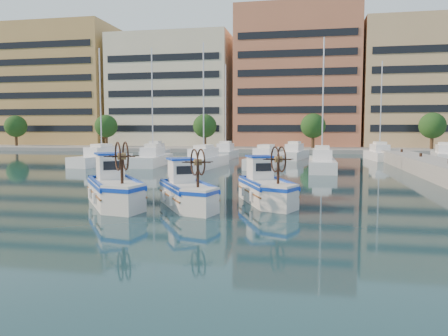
# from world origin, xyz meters

# --- Properties ---
(ground) EXTENTS (300.00, 300.00, 0.00)m
(ground) POSITION_xyz_m (0.00, 0.00, 0.00)
(ground) COLOR #1B4046
(ground) RESTS_ON ground
(waterfront) EXTENTS (180.00, 40.00, 25.60)m
(waterfront) POSITION_xyz_m (9.23, 65.04, 11.10)
(waterfront) COLOR gray
(waterfront) RESTS_ON ground
(yacht_marina) EXTENTS (38.87, 23.36, 11.50)m
(yacht_marina) POSITION_xyz_m (-2.04, 27.50, 0.53)
(yacht_marina) COLOR white
(yacht_marina) RESTS_ON ground
(fishing_boat_a) EXTENTS (4.26, 4.95, 3.04)m
(fishing_boat_a) POSITION_xyz_m (-5.68, 0.37, 0.84)
(fishing_boat_a) COLOR silver
(fishing_boat_a) RESTS_ON ground
(fishing_boat_b) EXTENTS (3.66, 4.53, 2.75)m
(fishing_boat_b) POSITION_xyz_m (-2.19, 0.57, 0.76)
(fishing_boat_b) COLOR silver
(fishing_boat_b) RESTS_ON ground
(fishing_boat_c) EXTENTS (3.31, 4.68, 2.82)m
(fishing_boat_c) POSITION_xyz_m (1.30, 2.36, 0.78)
(fishing_boat_c) COLOR silver
(fishing_boat_c) RESTS_ON ground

